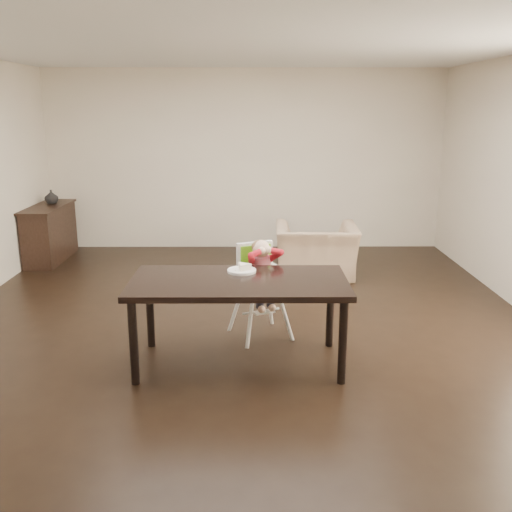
% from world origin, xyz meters
% --- Properties ---
extents(ground, '(7.00, 7.00, 0.00)m').
position_xyz_m(ground, '(0.00, 0.00, 0.00)').
color(ground, black).
rests_on(ground, ground).
extents(room_walls, '(6.02, 7.02, 2.71)m').
position_xyz_m(room_walls, '(0.00, 0.00, 1.86)').
color(room_walls, beige).
rests_on(room_walls, ground).
extents(dining_table, '(1.80, 0.90, 0.75)m').
position_xyz_m(dining_table, '(0.00, -0.74, 0.67)').
color(dining_table, black).
rests_on(dining_table, ground).
extents(high_chair, '(0.52, 0.52, 0.95)m').
position_xyz_m(high_chair, '(0.18, -0.10, 0.67)').
color(high_chair, white).
rests_on(high_chair, ground).
extents(plate, '(0.29, 0.29, 0.07)m').
position_xyz_m(plate, '(0.03, -0.51, 0.77)').
color(plate, white).
rests_on(plate, dining_table).
extents(armchair, '(1.06, 0.71, 0.90)m').
position_xyz_m(armchair, '(0.93, 1.89, 0.45)').
color(armchair, tan).
rests_on(armchair, ground).
extents(sideboard, '(0.44, 1.26, 0.79)m').
position_xyz_m(sideboard, '(-2.78, 2.70, 0.40)').
color(sideboard, black).
rests_on(sideboard, ground).
extents(vase, '(0.20, 0.21, 0.19)m').
position_xyz_m(vase, '(-2.78, 2.90, 0.88)').
color(vase, '#99999E').
rests_on(vase, sideboard).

